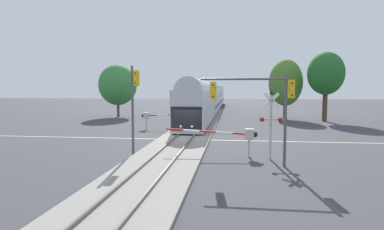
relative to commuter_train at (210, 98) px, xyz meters
The scene contains 12 objects.
ground_plane 31.79m from the commuter_train, 90.01° to the right, with size 220.00×220.00×0.00m, color #3D3D42.
road_centre_stripe 31.79m from the commuter_train, 90.01° to the right, with size 44.00×0.20×0.01m.
railway_track 31.78m from the commuter_train, 90.01° to the right, with size 4.40×80.00×0.32m.
commuter_train is the anchor object (origin of this frame).
crossing_gate_near 38.41m from the commuter_train, 83.34° to the right, with size 5.91×0.40×1.80m.
crossing_signal_mast 39.29m from the commuter_train, 80.67° to the right, with size 1.36×0.44×4.22m.
crossing_gate_far 25.61m from the commuter_train, 99.71° to the right, with size 6.52×0.40×1.89m.
traffic_signal_near_right 40.95m from the commuter_train, 82.22° to the right, with size 5.15×0.38×5.13m.
traffic_signal_median 38.49m from the commuter_train, 93.45° to the right, with size 0.53×0.38×5.83m.
maple_right_background 21.88m from the commuter_train, 41.26° to the right, with size 4.72×4.72×9.19m.
pine_left_background 17.56m from the commuter_train, 140.23° to the right, with size 5.77×5.77×8.05m.
oak_far_right 16.42m from the commuter_train, 44.74° to the right, with size 4.74×4.74×8.52m.
Camera 1 is at (4.02, -27.04, 4.35)m, focal length 30.11 mm.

